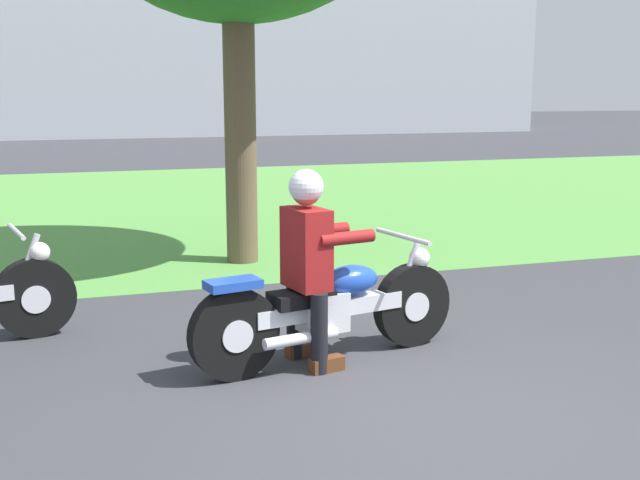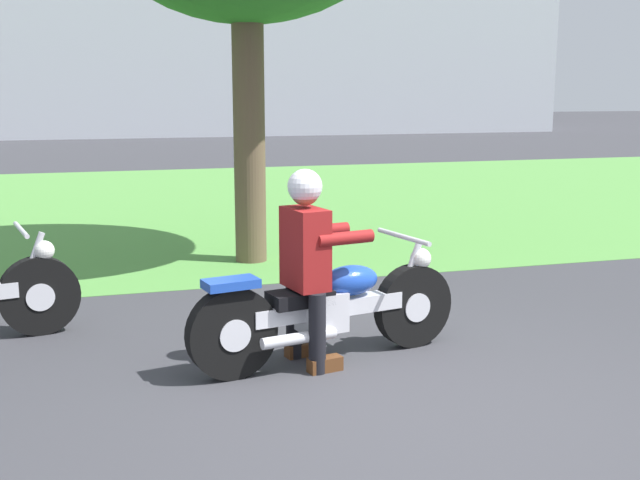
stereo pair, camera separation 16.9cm
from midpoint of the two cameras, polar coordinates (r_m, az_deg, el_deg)
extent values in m
plane|color=#38383D|center=(4.81, 9.21, -12.82)|extent=(120.00, 120.00, 0.00)
cube|color=#549342|center=(13.74, -8.04, 2.71)|extent=(60.00, 12.00, 0.01)
cylinder|color=black|center=(6.00, 7.57, -4.76)|extent=(0.64, 0.24, 0.63)
cylinder|color=silver|center=(6.00, 7.57, -4.76)|extent=(0.24, 0.18, 0.22)
cylinder|color=black|center=(5.32, -5.51, -6.77)|extent=(0.64, 0.24, 0.63)
cylinder|color=silver|center=(5.32, -5.51, -6.77)|extent=(0.24, 0.18, 0.22)
cube|color=silver|center=(5.60, 1.44, -4.95)|extent=(1.18, 0.37, 0.12)
cube|color=silver|center=(5.58, 0.99, -5.22)|extent=(0.36, 0.30, 0.28)
ellipsoid|color=#1E47B2|center=(5.64, 3.05, -2.96)|extent=(0.48, 0.32, 0.22)
cube|color=black|center=(5.47, -0.57, -4.24)|extent=(0.48, 0.32, 0.10)
cube|color=#1E47B2|center=(5.22, -5.58, -3.16)|extent=(0.39, 0.27, 0.06)
cylinder|color=silver|center=(5.91, 7.24, -2.49)|extent=(0.26, 0.10, 0.53)
cylinder|color=silver|center=(5.83, 6.90, 0.23)|extent=(0.17, 0.65, 0.04)
sphere|color=white|center=(5.95, 8.13, -1.34)|extent=(0.16, 0.16, 0.16)
cylinder|color=silver|center=(5.39, -0.63, -7.15)|extent=(0.55, 0.19, 0.08)
cylinder|color=black|center=(5.70, -1.04, -5.84)|extent=(0.12, 0.12, 0.56)
cube|color=#593319|center=(5.80, -0.50, -7.96)|extent=(0.26, 0.15, 0.10)
cylinder|color=black|center=(5.40, 0.70, -6.80)|extent=(0.12, 0.12, 0.56)
cube|color=#593319|center=(5.50, 1.25, -9.02)|extent=(0.26, 0.15, 0.10)
cube|color=maroon|center=(5.41, -0.20, -0.61)|extent=(0.29, 0.42, 0.56)
cylinder|color=maroon|center=(5.65, 0.98, 0.70)|extent=(0.43, 0.17, 0.09)
cylinder|color=maroon|center=(5.36, 2.73, 0.13)|extent=(0.43, 0.17, 0.09)
sphere|color=#996B4C|center=(5.35, -0.20, 3.60)|extent=(0.20, 0.20, 0.20)
sphere|color=silver|center=(5.34, -0.20, 3.91)|extent=(0.24, 0.24, 0.24)
cylinder|color=black|center=(6.60, -19.04, -3.84)|extent=(0.64, 0.24, 0.63)
cylinder|color=silver|center=(6.60, -19.04, -3.84)|extent=(0.24, 0.18, 0.22)
cylinder|color=silver|center=(6.53, -19.61, -1.76)|extent=(0.26, 0.10, 0.53)
cylinder|color=silver|center=(6.47, -20.21, 0.70)|extent=(0.17, 0.65, 0.04)
sphere|color=white|center=(6.53, -18.72, -0.73)|extent=(0.16, 0.16, 0.16)
cylinder|color=brown|center=(8.81, -4.61, 7.43)|extent=(0.35, 0.35, 2.80)
camera|label=1|loc=(0.08, -89.15, 0.16)|focal=44.03mm
camera|label=2|loc=(0.08, 90.85, -0.16)|focal=44.03mm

